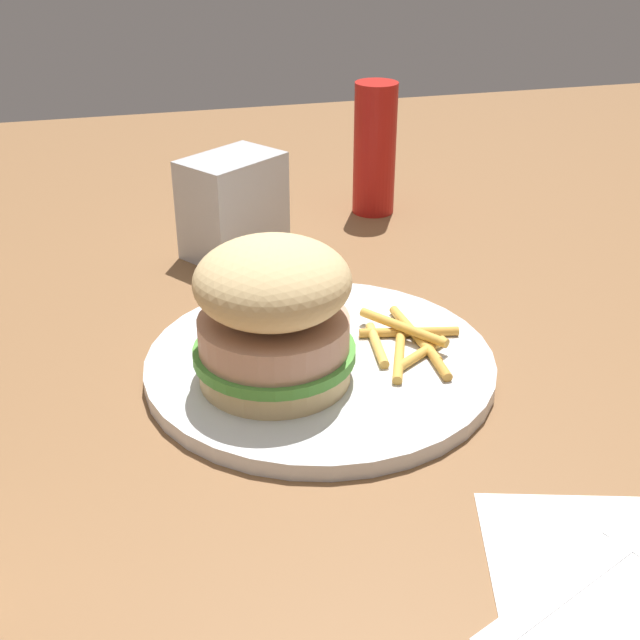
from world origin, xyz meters
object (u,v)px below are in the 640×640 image
Objects in this scene: napkin at (594,565)px; ketchup_bottle at (375,149)px; napkin_dispenser at (233,206)px; fries_pile at (408,342)px; fork at (597,560)px; sandwich at (272,311)px; plate at (320,364)px.

ketchup_bottle reaches higher than napkin.
napkin_dispenser is 0.69× the size of ketchup_bottle.
ketchup_bottle is at bearing -102.98° from fries_pile.
fork is 0.53m from ketchup_bottle.
ketchup_bottle reaches higher than napkin_dispenser.
sandwich reaches higher than fork.
fork is (-0.13, 0.21, -0.06)m from sandwich.
fork is (-0.00, -0.00, 0.00)m from napkin.
fork is at bearing -156.55° from napkin.
fries_pile is at bearing 177.38° from plate.
napkin_dispenser is at bearing -75.64° from fork.
fries_pile reaches higher than plate.
ketchup_bottle reaches higher than fork.
ketchup_bottle is (-0.14, -0.30, 0.06)m from plate.
sandwich is 0.11m from fries_pile.
plate is at bearing -68.00° from napkin.
ketchup_bottle reaches higher than plate.
fork is at bearing 121.91° from sandwich.
sandwich is at bearing -58.09° from fork.
fries_pile is at bearing -172.82° from sandwich.
plate reaches higher than fork.
fries_pile is 0.22m from napkin.
napkin is at bearing 121.54° from sandwich.
napkin is 0.81× the size of ketchup_bottle.
plate is at bearing -67.62° from fork.
sandwich is 1.05× the size of fries_pile.
fries_pile is (-0.10, -0.01, -0.05)m from sandwich.
plate is 0.23m from napkin_dispenser.
fries_pile is 0.32m from ketchup_bottle.
napkin_dispenser is (0.02, -0.23, 0.04)m from plate.
sandwich reaches higher than fries_pile.
plate is 0.24m from napkin.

